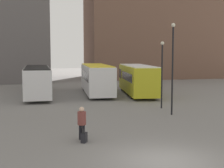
% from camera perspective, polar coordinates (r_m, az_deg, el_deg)
% --- Properties ---
extents(ground_plane, '(160.00, 160.00, 0.00)m').
position_cam_1_polar(ground_plane, '(13.14, 9.64, -13.78)').
color(ground_plane, slate).
extents(bus_0, '(2.59, 11.06, 2.98)m').
position_cam_1_polar(bus_0, '(32.61, -13.52, 0.70)').
color(bus_0, silver).
rests_on(bus_0, ground_plane).
extents(bus_1, '(3.16, 10.44, 3.12)m').
position_cam_1_polar(bus_1, '(33.41, -2.86, 1.08)').
color(bus_1, silver).
rests_on(bus_1, ground_plane).
extents(bus_2, '(3.74, 10.11, 3.09)m').
position_cam_1_polar(bus_2, '(33.01, 4.68, 0.98)').
color(bus_2, gold).
rests_on(bus_2, ground_plane).
extents(traveler, '(0.57, 0.57, 1.68)m').
position_cam_1_polar(traveler, '(15.84, -5.55, -6.60)').
color(traveler, black).
rests_on(traveler, ground_plane).
extents(suitcase, '(0.39, 0.46, 0.70)m').
position_cam_1_polar(suitcase, '(15.53, -5.13, -9.71)').
color(suitcase, black).
rests_on(suitcase, ground_plane).
extents(lamp_post_0, '(0.28, 0.28, 5.27)m').
position_cam_1_polar(lamp_post_0, '(24.74, 9.12, 2.74)').
color(lamp_post_0, black).
rests_on(lamp_post_0, ground_plane).
extents(lamp_post_1, '(0.28, 0.28, 6.42)m').
position_cam_1_polar(lamp_post_1, '(22.17, 11.02, 3.94)').
color(lamp_post_1, black).
rests_on(lamp_post_1, ground_plane).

